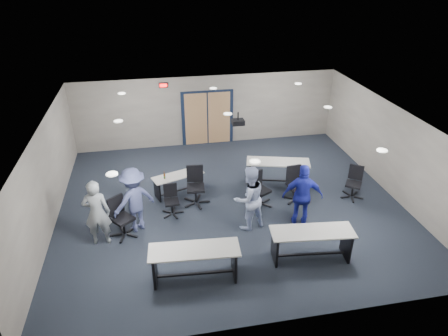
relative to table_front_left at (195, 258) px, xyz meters
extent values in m
plane|color=#1C232D|center=(1.43, 2.92, -0.56)|extent=(10.00, 10.00, 0.00)
cube|color=slate|center=(1.43, 7.42, 0.79)|extent=(10.00, 0.04, 2.70)
cube|color=slate|center=(1.43, -1.58, 0.79)|extent=(10.00, 0.04, 2.70)
cube|color=slate|center=(-3.57, 2.92, 0.79)|extent=(0.04, 9.00, 2.70)
cube|color=slate|center=(6.43, 2.92, 0.79)|extent=(0.04, 9.00, 2.70)
cube|color=white|center=(1.43, 2.92, 2.14)|extent=(10.00, 9.00, 0.04)
cube|color=black|center=(1.43, 7.39, 0.49)|extent=(2.00, 0.06, 2.20)
cube|color=#A4794B|center=(0.98, 7.37, 0.49)|extent=(0.85, 0.04, 2.05)
cube|color=#A4794B|center=(1.88, 7.37, 0.49)|extent=(0.85, 0.04, 2.05)
cube|color=black|center=(-0.17, 7.37, 1.89)|extent=(0.32, 0.05, 0.18)
cube|color=#FF0C0C|center=(-0.17, 7.34, 1.89)|extent=(0.26, 0.02, 0.12)
cylinder|color=black|center=(1.73, 3.42, 2.02)|extent=(0.04, 0.04, 0.24)
cube|color=black|center=(1.73, 3.42, 1.84)|extent=(0.35, 0.30, 0.14)
cylinder|color=black|center=(1.73, 3.27, 1.84)|extent=(0.08, 0.03, 0.08)
cube|color=#B5B3AB|center=(0.00, 0.00, 0.24)|extent=(2.08, 0.83, 0.03)
cube|color=black|center=(-0.90, 0.07, -0.17)|extent=(0.10, 0.62, 0.79)
cube|color=black|center=(0.90, -0.07, -0.17)|extent=(0.10, 0.62, 0.79)
cube|color=black|center=(0.00, 0.00, -0.45)|extent=(1.81, 0.19, 0.05)
cube|color=#B5B3AB|center=(2.85, 0.16, 0.23)|extent=(2.05, 0.87, 0.03)
cube|color=black|center=(1.97, 0.25, -0.18)|extent=(0.12, 0.61, 0.77)
cube|color=black|center=(3.73, 0.06, -0.18)|extent=(0.12, 0.61, 0.77)
cube|color=black|center=(2.85, 0.16, -0.45)|extent=(1.76, 0.24, 0.04)
cube|color=#B5B3AB|center=(-0.04, 3.82, 0.06)|extent=(1.67, 1.02, 0.03)
cube|color=black|center=(-0.70, 3.59, -0.26)|extent=(0.20, 0.47, 0.61)
cube|color=black|center=(0.62, 4.05, -0.26)|extent=(0.20, 0.47, 0.61)
cube|color=black|center=(-0.04, 3.82, -0.48)|extent=(1.34, 0.50, 0.04)
cylinder|color=red|center=(0.54, 4.02, 0.13)|extent=(0.07, 0.07, 0.11)
cube|color=#B5B3AB|center=(3.16, 3.81, 0.23)|extent=(2.10, 1.17, 0.03)
cube|color=black|center=(2.30, 4.04, -0.18)|extent=(0.21, 0.60, 0.78)
cube|color=black|center=(4.01, 3.58, -0.18)|extent=(0.21, 0.60, 0.78)
cube|color=black|center=(3.16, 3.81, -0.45)|extent=(1.72, 0.52, 0.04)
imported|color=#91999F|center=(-2.23, 1.74, 0.35)|extent=(0.69, 0.47, 1.83)
imported|color=#B0C0E9|center=(1.68, 1.70, 0.35)|extent=(1.06, 0.94, 1.83)
imported|color=navy|center=(3.11, 1.54, 0.35)|extent=(1.15, 0.70, 1.83)
imported|color=#485081|center=(-1.32, 2.18, 0.35)|extent=(1.36, 1.16, 1.83)
camera|label=1|loc=(-0.65, -6.97, 6.01)|focal=32.00mm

